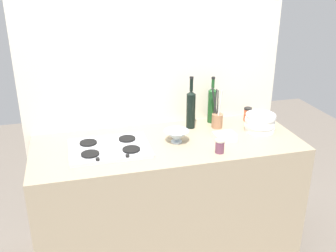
{
  "coord_description": "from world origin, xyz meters",
  "views": [
    {
      "loc": [
        -0.6,
        -2.29,
        1.99
      ],
      "look_at": [
        0.0,
        0.0,
        1.02
      ],
      "focal_mm": 41.4,
      "sensor_mm": 36.0,
      "label": 1
    }
  ],
  "objects": [
    {
      "name": "condiment_jar_front",
      "position": [
        0.69,
        0.23,
        0.95
      ],
      "size": [
        0.06,
        0.06,
        0.11
      ],
      "color": "#C64C2D",
      "rests_on": "counter_block"
    },
    {
      "name": "backsplash_panel",
      "position": [
        0.0,
        0.38,
        1.28
      ],
      "size": [
        1.9,
        0.06,
        2.56
      ],
      "primitive_type": "cube",
      "color": "beige",
      "rests_on": "ground"
    },
    {
      "name": "plate_stack",
      "position": [
        0.69,
        0.03,
        0.96
      ],
      "size": [
        0.22,
        0.22,
        0.13
      ],
      "color": "white",
      "rests_on": "counter_block"
    },
    {
      "name": "ground_plane",
      "position": [
        0.0,
        0.0,
        0.0
      ],
      "size": [
        6.0,
        6.0,
        0.0
      ],
      "primitive_type": "plane",
      "color": "#6B6056",
      "rests_on": "ground"
    },
    {
      "name": "stovetop_hob",
      "position": [
        -0.39,
        -0.02,
        0.91
      ],
      "size": [
        0.51,
        0.38,
        0.04
      ],
      "color": "#B2B2B7",
      "rests_on": "counter_block"
    },
    {
      "name": "utensil_crock",
      "position": [
        0.41,
        0.17,
        0.97
      ],
      "size": [
        0.09,
        0.08,
        0.3
      ],
      "color": "#996B4C",
      "rests_on": "counter_block"
    },
    {
      "name": "mixing_bowl",
      "position": [
        0.06,
        -0.01,
        0.95
      ],
      "size": [
        0.17,
        0.17,
        0.08
      ],
      "color": "silver",
      "rests_on": "counter_block"
    },
    {
      "name": "wine_bottle_mid_left",
      "position": [
        0.41,
        0.28,
        1.04
      ],
      "size": [
        0.06,
        0.06,
        0.35
      ],
      "color": "#19471E",
      "rests_on": "counter_block"
    },
    {
      "name": "condiment_jar_rear",
      "position": [
        0.28,
        -0.23,
        0.95
      ],
      "size": [
        0.06,
        0.06,
        0.09
      ],
      "color": "#66384C",
      "rests_on": "counter_block"
    },
    {
      "name": "butter_dish",
      "position": [
        0.38,
        -0.06,
        0.93
      ],
      "size": [
        0.15,
        0.12,
        0.05
      ],
      "primitive_type": "cube",
      "rotation": [
        0.0,
        0.0,
        0.05
      ],
      "color": "silver",
      "rests_on": "counter_block"
    },
    {
      "name": "wine_bottle_leftmost",
      "position": [
        0.23,
        0.21,
        1.05
      ],
      "size": [
        0.07,
        0.07,
        0.38
      ],
      "color": "black",
      "rests_on": "counter_block"
    },
    {
      "name": "counter_block",
      "position": [
        0.0,
        0.0,
        0.45
      ],
      "size": [
        1.8,
        0.7,
        0.9
      ],
      "primitive_type": "cube",
      "color": "tan",
      "rests_on": "ground"
    }
  ]
}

